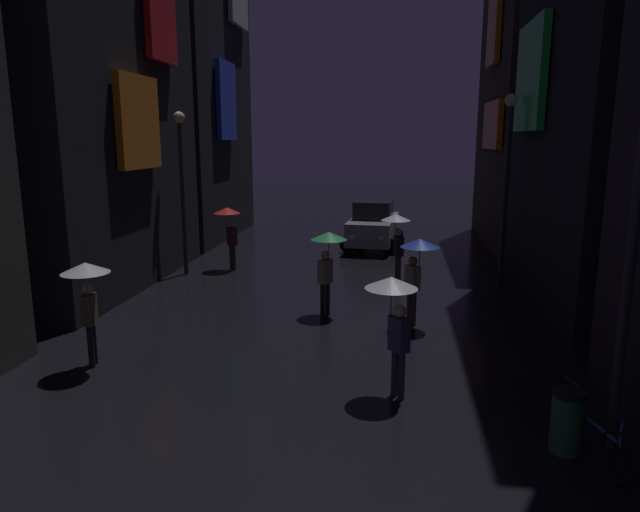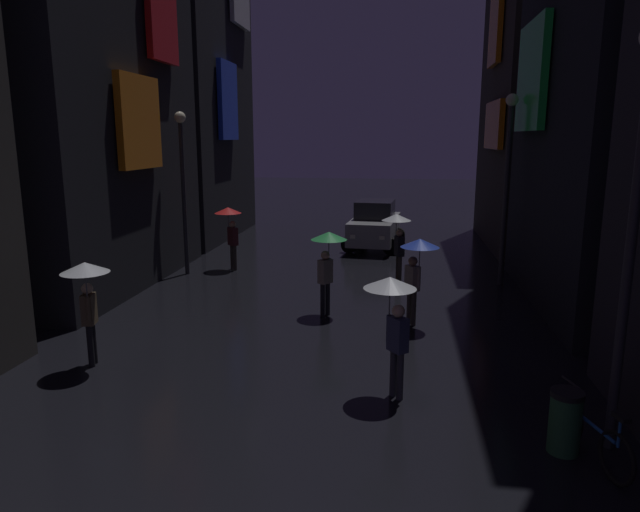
{
  "view_description": "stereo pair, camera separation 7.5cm",
  "coord_description": "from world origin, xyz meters",
  "px_view_note": "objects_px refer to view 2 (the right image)",
  "views": [
    {
      "loc": [
        1.82,
        -2.75,
        4.42
      ],
      "look_at": [
        0.0,
        10.69,
        1.59
      ],
      "focal_mm": 32.0,
      "sensor_mm": 36.0,
      "label": 1
    },
    {
      "loc": [
        1.89,
        -2.74,
        4.42
      ],
      "look_at": [
        0.0,
        10.69,
        1.59
      ],
      "focal_mm": 32.0,
      "sensor_mm": 36.0,
      "label": 2
    }
  ],
  "objects_px": {
    "pedestrian_midstreet_left_red": "(230,221)",
    "pedestrian_near_crossing_clear": "(86,285)",
    "trash_bin": "(565,421)",
    "pedestrian_far_right_clear": "(397,229)",
    "pedestrian_midstreet_centre_blue": "(417,257)",
    "streetlamp_right_near": "(636,198)",
    "pedestrian_foreground_left_clear": "(392,303)",
    "streetlamp_left_far": "(183,174)",
    "bicycle_parked_at_storefront": "(591,435)",
    "car_distant": "(375,225)",
    "pedestrian_foreground_right_green": "(328,250)",
    "streetlamp_right_far": "(508,168)"
  },
  "relations": [
    {
      "from": "pedestrian_midstreet_centre_blue",
      "to": "streetlamp_left_far",
      "type": "relative_size",
      "value": 0.41
    },
    {
      "from": "bicycle_parked_at_storefront",
      "to": "pedestrian_near_crossing_clear",
      "type": "bearing_deg",
      "value": 166.13
    },
    {
      "from": "pedestrian_near_crossing_clear",
      "to": "car_distant",
      "type": "xyz_separation_m",
      "value": [
        4.88,
        13.23,
        -0.74
      ]
    },
    {
      "from": "pedestrian_midstreet_left_red",
      "to": "pedestrian_near_crossing_clear",
      "type": "xyz_separation_m",
      "value": [
        -0.21,
        -8.58,
        0.0
      ]
    },
    {
      "from": "bicycle_parked_at_storefront",
      "to": "car_distant",
      "type": "distance_m",
      "value": 15.8
    },
    {
      "from": "pedestrian_far_right_clear",
      "to": "trash_bin",
      "type": "distance_m",
      "value": 9.95
    },
    {
      "from": "pedestrian_midstreet_left_red",
      "to": "car_distant",
      "type": "height_order",
      "value": "pedestrian_midstreet_left_red"
    },
    {
      "from": "pedestrian_midstreet_left_red",
      "to": "pedestrian_midstreet_centre_blue",
      "type": "relative_size",
      "value": 1.0
    },
    {
      "from": "pedestrian_far_right_clear",
      "to": "car_distant",
      "type": "xyz_separation_m",
      "value": [
        -0.94,
        5.59,
        -0.74
      ]
    },
    {
      "from": "pedestrian_foreground_left_clear",
      "to": "trash_bin",
      "type": "relative_size",
      "value": 2.28
    },
    {
      "from": "bicycle_parked_at_storefront",
      "to": "streetlamp_right_far",
      "type": "distance_m",
      "value": 10.38
    },
    {
      "from": "streetlamp_left_far",
      "to": "streetlamp_right_far",
      "type": "bearing_deg",
      "value": 0.13
    },
    {
      "from": "pedestrian_far_right_clear",
      "to": "streetlamp_right_near",
      "type": "height_order",
      "value": "streetlamp_right_near"
    },
    {
      "from": "pedestrian_midstreet_centre_blue",
      "to": "car_distant",
      "type": "distance_m",
      "value": 9.93
    },
    {
      "from": "bicycle_parked_at_storefront",
      "to": "trash_bin",
      "type": "distance_m",
      "value": 0.37
    },
    {
      "from": "car_distant",
      "to": "streetlamp_right_far",
      "type": "relative_size",
      "value": 0.75
    },
    {
      "from": "pedestrian_midstreet_centre_blue",
      "to": "pedestrian_near_crossing_clear",
      "type": "relative_size",
      "value": 1.0
    },
    {
      "from": "pedestrian_near_crossing_clear",
      "to": "car_distant",
      "type": "height_order",
      "value": "pedestrian_near_crossing_clear"
    },
    {
      "from": "pedestrian_foreground_left_clear",
      "to": "streetlamp_right_near",
      "type": "distance_m",
      "value": 3.94
    },
    {
      "from": "pedestrian_foreground_right_green",
      "to": "streetlamp_left_far",
      "type": "bearing_deg",
      "value": 144.14
    },
    {
      "from": "pedestrian_far_right_clear",
      "to": "streetlamp_left_far",
      "type": "height_order",
      "value": "streetlamp_left_far"
    },
    {
      "from": "streetlamp_right_near",
      "to": "trash_bin",
      "type": "height_order",
      "value": "streetlamp_right_near"
    },
    {
      "from": "pedestrian_far_right_clear",
      "to": "pedestrian_near_crossing_clear",
      "type": "bearing_deg",
      "value": -127.28
    },
    {
      "from": "pedestrian_midstreet_centre_blue",
      "to": "streetlamp_right_far",
      "type": "relative_size",
      "value": 0.38
    },
    {
      "from": "car_distant",
      "to": "trash_bin",
      "type": "xyz_separation_m",
      "value": [
        3.4,
        -15.16,
        -0.46
      ]
    },
    {
      "from": "pedestrian_foreground_left_clear",
      "to": "pedestrian_near_crossing_clear",
      "type": "distance_m",
      "value": 5.81
    },
    {
      "from": "pedestrian_near_crossing_clear",
      "to": "streetlamp_right_far",
      "type": "relative_size",
      "value": 0.38
    },
    {
      "from": "pedestrian_midstreet_left_red",
      "to": "car_distant",
      "type": "bearing_deg",
      "value": 44.87
    },
    {
      "from": "pedestrian_foreground_left_clear",
      "to": "streetlamp_left_far",
      "type": "bearing_deg",
      "value": 129.78
    },
    {
      "from": "pedestrian_midstreet_centre_blue",
      "to": "streetlamp_right_near",
      "type": "height_order",
      "value": "streetlamp_right_near"
    },
    {
      "from": "pedestrian_near_crossing_clear",
      "to": "trash_bin",
      "type": "xyz_separation_m",
      "value": [
        8.28,
        -1.93,
        -1.2
      ]
    },
    {
      "from": "pedestrian_far_right_clear",
      "to": "pedestrian_foreground_left_clear",
      "type": "relative_size",
      "value": 1.0
    },
    {
      "from": "streetlamp_right_near",
      "to": "trash_bin",
      "type": "distance_m",
      "value": 3.24
    },
    {
      "from": "streetlamp_left_far",
      "to": "streetlamp_right_far",
      "type": "distance_m",
      "value": 10.0
    },
    {
      "from": "bicycle_parked_at_storefront",
      "to": "streetlamp_left_far",
      "type": "distance_m",
      "value": 14.07
    },
    {
      "from": "bicycle_parked_at_storefront",
      "to": "streetlamp_right_far",
      "type": "xyz_separation_m",
      "value": [
        0.4,
        9.89,
        3.13
      ]
    },
    {
      "from": "pedestrian_midstreet_centre_blue",
      "to": "car_distant",
      "type": "relative_size",
      "value": 0.5
    },
    {
      "from": "streetlamp_right_near",
      "to": "trash_bin",
      "type": "bearing_deg",
      "value": -161.57
    },
    {
      "from": "bicycle_parked_at_storefront",
      "to": "streetlamp_right_far",
      "type": "height_order",
      "value": "streetlamp_right_far"
    },
    {
      "from": "pedestrian_near_crossing_clear",
      "to": "bicycle_parked_at_storefront",
      "type": "height_order",
      "value": "pedestrian_near_crossing_clear"
    },
    {
      "from": "pedestrian_foreground_left_clear",
      "to": "pedestrian_foreground_right_green",
      "type": "bearing_deg",
      "value": 110.52
    },
    {
      "from": "streetlamp_left_far",
      "to": "pedestrian_foreground_right_green",
      "type": "bearing_deg",
      "value": -35.86
    },
    {
      "from": "pedestrian_far_right_clear",
      "to": "streetlamp_right_near",
      "type": "distance_m",
      "value": 10.05
    },
    {
      "from": "pedestrian_foreground_right_green",
      "to": "streetlamp_right_far",
      "type": "xyz_separation_m",
      "value": [
        4.86,
        3.74,
        1.85
      ]
    },
    {
      "from": "pedestrian_far_right_clear",
      "to": "pedestrian_near_crossing_clear",
      "type": "height_order",
      "value": "same"
    },
    {
      "from": "pedestrian_foreground_left_clear",
      "to": "bicycle_parked_at_storefront",
      "type": "relative_size",
      "value": 1.2
    },
    {
      "from": "bicycle_parked_at_storefront",
      "to": "streetlamp_right_far",
      "type": "bearing_deg",
      "value": 87.71
    },
    {
      "from": "trash_bin",
      "to": "pedestrian_far_right_clear",
      "type": "bearing_deg",
      "value": 104.44
    },
    {
      "from": "pedestrian_midstreet_centre_blue",
      "to": "streetlamp_right_near",
      "type": "bearing_deg",
      "value": -62.52
    },
    {
      "from": "pedestrian_foreground_right_green",
      "to": "streetlamp_right_far",
      "type": "height_order",
      "value": "streetlamp_right_far"
    }
  ]
}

